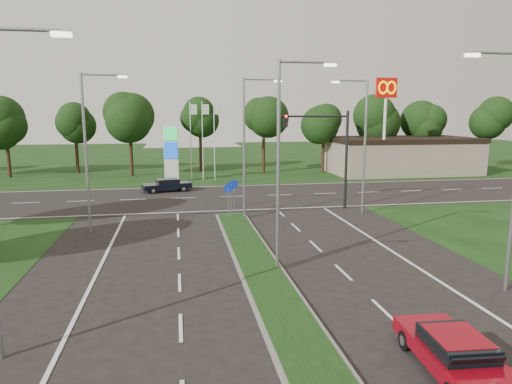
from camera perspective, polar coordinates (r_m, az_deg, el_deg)
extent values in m
plane|color=black|center=(15.00, 4.78, -17.19)|extent=(160.00, 160.00, 0.00)
cube|color=black|center=(68.34, -6.98, 4.02)|extent=(160.00, 50.00, 0.02)
cube|color=black|center=(37.70, -4.48, -0.62)|extent=(160.00, 12.00, 0.02)
cube|color=slate|center=(18.54, 1.59, -11.53)|extent=(2.00, 26.00, 0.12)
cube|color=gray|center=(55.36, 17.57, 4.37)|extent=(16.00, 9.00, 4.00)
cylinder|color=gray|center=(19.53, 2.79, 3.02)|extent=(0.16, 0.16, 9.00)
cylinder|color=gray|center=(19.78, 6.13, 15.84)|extent=(2.20, 0.10, 0.10)
cube|color=#FFF2CC|center=(20.09, 9.25, 15.39)|extent=(0.50, 0.22, 0.12)
cylinder|color=gray|center=(29.32, -1.52, 5.30)|extent=(0.16, 0.16, 9.00)
cylinder|color=gray|center=(29.49, 0.62, 13.88)|extent=(2.20, 0.10, 0.10)
cube|color=#FFF2CC|center=(29.70, 2.77, 13.65)|extent=(0.50, 0.22, 0.12)
cylinder|color=gray|center=(13.66, -27.90, 17.54)|extent=(2.20, 0.10, 0.10)
cube|color=#FFF2CC|center=(13.37, -23.16, 17.64)|extent=(0.50, 0.22, 0.12)
cylinder|color=gray|center=(27.48, -20.49, 4.38)|extent=(0.16, 0.16, 9.00)
cylinder|color=gray|center=(27.28, -18.72, 13.71)|extent=(2.20, 0.10, 0.10)
cube|color=#FFF2CC|center=(27.14, -16.35, 13.64)|extent=(0.50, 0.22, 0.12)
cylinder|color=gray|center=(31.57, 13.43, 5.35)|extent=(0.16, 0.16, 9.00)
cylinder|color=gray|center=(31.14, 11.85, 13.46)|extent=(2.20, 0.10, 0.10)
cube|color=#FFF2CC|center=(30.75, 9.88, 13.39)|extent=(0.50, 0.22, 0.12)
cylinder|color=gray|center=(18.87, 28.27, 15.05)|extent=(2.20, 0.10, 0.10)
cube|color=#FFF2CC|center=(18.22, 25.42, 15.18)|extent=(0.50, 0.22, 0.12)
cylinder|color=black|center=(33.32, 11.22, 3.93)|extent=(0.20, 0.20, 7.00)
cylinder|color=black|center=(32.33, 7.21, 9.37)|extent=(5.00, 0.14, 0.14)
cube|color=black|center=(31.81, 3.71, 8.88)|extent=(0.28, 0.28, 0.90)
sphere|color=#FF190C|center=(31.63, 3.79, 9.41)|extent=(0.20, 0.20, 0.20)
cylinder|color=gray|center=(29.16, -3.49, -1.50)|extent=(0.06, 0.06, 2.20)
cylinder|color=#0C26A5|center=(28.98, -3.51, 0.44)|extent=(0.56, 0.04, 0.56)
cylinder|color=gray|center=(30.16, -3.13, -1.11)|extent=(0.06, 0.06, 2.20)
cylinder|color=#0C26A5|center=(29.99, -3.15, 0.77)|extent=(0.56, 0.04, 0.56)
cylinder|color=gray|center=(30.88, -2.74, -0.85)|extent=(0.06, 0.06, 2.20)
cylinder|color=#0C26A5|center=(30.71, -2.75, 0.98)|extent=(0.56, 0.04, 0.56)
cube|color=silver|center=(46.08, -10.58, 4.90)|extent=(1.40, 0.30, 6.00)
cube|color=#0CA53F|center=(45.78, -10.66, 7.13)|extent=(1.30, 0.08, 1.20)
cube|color=#0C3FBF|center=(45.88, -10.59, 5.13)|extent=(1.30, 0.08, 1.60)
cylinder|color=silver|center=(47.02, -8.16, 6.29)|extent=(0.08, 0.08, 8.00)
cube|color=#B2D8B2|center=(46.95, -7.82, 10.20)|extent=(0.70, 0.02, 1.00)
cylinder|color=silver|center=(47.08, -6.69, 6.32)|extent=(0.08, 0.08, 8.00)
cube|color=#B2D8B2|center=(47.01, -6.34, 10.23)|extent=(0.70, 0.02, 1.00)
cylinder|color=silver|center=(47.16, -5.23, 6.36)|extent=(0.08, 0.08, 8.00)
cube|color=#B2D8B2|center=(47.11, -4.86, 10.25)|extent=(0.70, 0.02, 1.00)
cylinder|color=silver|center=(49.82, 15.75, 7.37)|extent=(0.30, 0.30, 10.00)
cube|color=#BF0C07|center=(49.85, 15.99, 12.42)|extent=(2.20, 0.35, 2.00)
torus|color=#FFC600|center=(49.46, 15.62, 12.46)|extent=(1.06, 0.16, 1.06)
torus|color=#FFC600|center=(49.85, 16.58, 12.39)|extent=(1.06, 0.16, 1.06)
cylinder|color=black|center=(53.23, -6.17, 4.79)|extent=(0.36, 0.36, 4.40)
sphere|color=black|center=(53.03, -6.25, 9.42)|extent=(6.00, 6.00, 6.00)
sphere|color=black|center=(52.86, -5.93, 10.51)|extent=(4.80, 4.80, 4.80)
cube|color=maroon|center=(13.79, 23.53, -18.22)|extent=(1.96, 4.19, 0.42)
cube|color=black|center=(13.55, 23.82, -16.87)|extent=(1.54, 1.89, 0.39)
cube|color=maroon|center=(13.46, 23.88, -16.12)|extent=(1.44, 1.56, 0.04)
cylinder|color=black|center=(14.60, 18.14, -17.22)|extent=(0.23, 0.59, 0.58)
cylinder|color=black|center=(15.24, 23.56, -16.37)|extent=(0.23, 0.59, 0.58)
cube|color=black|center=(40.83, -11.10, 0.76)|extent=(4.38, 2.53, 0.42)
cube|color=black|center=(40.79, -11.00, 1.32)|extent=(2.08, 1.79, 0.39)
cube|color=black|center=(40.76, -11.01, 1.60)|extent=(1.74, 1.63, 0.04)
cylinder|color=black|center=(39.90, -12.72, 0.16)|extent=(0.61, 0.31, 0.58)
cylinder|color=black|center=(41.38, -13.08, 0.49)|extent=(0.61, 0.31, 0.58)
cylinder|color=black|center=(40.41, -9.04, 0.40)|extent=(0.61, 0.31, 0.58)
cylinder|color=black|center=(41.87, -9.53, 0.72)|extent=(0.61, 0.31, 0.58)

